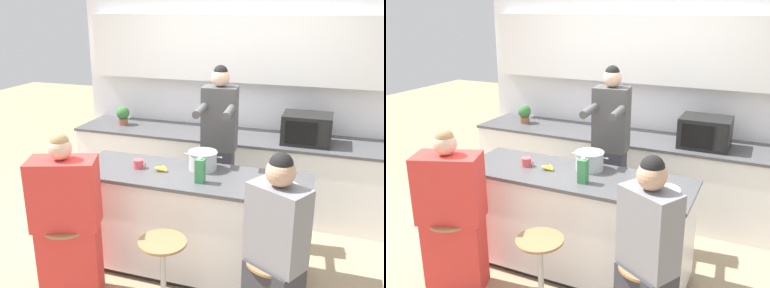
% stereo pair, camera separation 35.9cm
% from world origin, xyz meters
% --- Properties ---
extents(ground_plane, '(16.00, 16.00, 0.00)m').
position_xyz_m(ground_plane, '(0.00, 0.00, 0.00)').
color(ground_plane, tan).
extents(wall_back, '(3.95, 0.22, 2.70)m').
position_xyz_m(wall_back, '(0.00, 1.74, 1.54)').
color(wall_back, white).
rests_on(wall_back, ground_plane).
extents(back_counter, '(3.67, 0.70, 0.89)m').
position_xyz_m(back_counter, '(0.00, 1.41, 0.44)').
color(back_counter, white).
rests_on(back_counter, ground_plane).
extents(kitchen_island, '(2.02, 0.67, 0.93)m').
position_xyz_m(kitchen_island, '(0.00, 0.00, 0.47)').
color(kitchen_island, black).
rests_on(kitchen_island, ground_plane).
extents(bar_stool_leftmost, '(0.38, 0.38, 0.64)m').
position_xyz_m(bar_stool_leftmost, '(-0.81, -0.65, 0.34)').
color(bar_stool_leftmost, '#997047').
rests_on(bar_stool_leftmost, ground_plane).
extents(bar_stool_center, '(0.38, 0.38, 0.64)m').
position_xyz_m(bar_stool_center, '(0.00, -0.61, 0.34)').
color(bar_stool_center, '#997047').
rests_on(bar_stool_center, ground_plane).
extents(person_cooking, '(0.37, 0.58, 1.78)m').
position_xyz_m(person_cooking, '(0.09, 0.61, 0.89)').
color(person_cooking, '#383842').
rests_on(person_cooking, ground_plane).
extents(person_wrapped_blanket, '(0.58, 0.45, 1.40)m').
position_xyz_m(person_wrapped_blanket, '(-0.80, -0.64, 0.65)').
color(person_wrapped_blanket, red).
rests_on(person_wrapped_blanket, ground_plane).
extents(person_seated_near, '(0.44, 0.40, 1.42)m').
position_xyz_m(person_seated_near, '(0.83, -0.64, 0.65)').
color(person_seated_near, '#333338').
rests_on(person_seated_near, ground_plane).
extents(cooking_pot, '(0.34, 0.26, 0.16)m').
position_xyz_m(cooking_pot, '(0.07, 0.16, 1.01)').
color(cooking_pot, '#B7BABC').
rests_on(cooking_pot, kitchen_island).
extents(fruit_bowl, '(0.23, 0.23, 0.06)m').
position_xyz_m(fruit_bowl, '(0.79, -0.11, 0.96)').
color(fruit_bowl, white).
rests_on(fruit_bowl, kitchen_island).
extents(coffee_cup_near, '(0.12, 0.09, 0.08)m').
position_xyz_m(coffee_cup_near, '(-0.47, 0.00, 0.97)').
color(coffee_cup_near, '#DB4C51').
rests_on(coffee_cup_near, kitchen_island).
extents(banana_bunch, '(0.14, 0.10, 0.05)m').
position_xyz_m(banana_bunch, '(-0.25, -0.00, 0.95)').
color(banana_bunch, yellow).
rests_on(banana_bunch, kitchen_island).
extents(juice_carton, '(0.07, 0.07, 0.21)m').
position_xyz_m(juice_carton, '(0.14, -0.13, 1.03)').
color(juice_carton, '#38844C').
rests_on(juice_carton, kitchen_island).
extents(microwave, '(0.51, 0.40, 0.32)m').
position_xyz_m(microwave, '(0.85, 1.36, 1.04)').
color(microwave, black).
rests_on(microwave, back_counter).
extents(potted_plant, '(0.16, 0.16, 0.23)m').
position_xyz_m(potted_plant, '(-1.35, 1.41, 1.01)').
color(potted_plant, '#93563D').
rests_on(potted_plant, back_counter).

